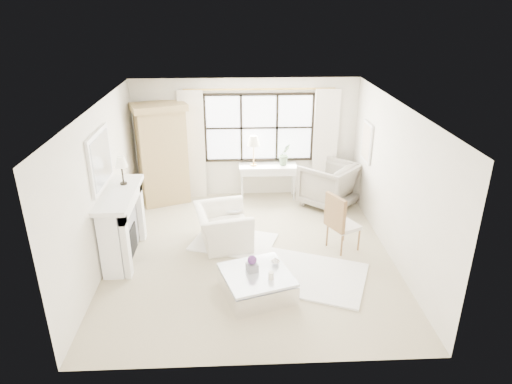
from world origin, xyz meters
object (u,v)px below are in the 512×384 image
club_armchair (223,227)px  coffee_table (257,284)px  console_table (268,182)px  armoire (162,153)px

club_armchair → coffee_table: club_armchair is taller
console_table → club_armchair: size_ratio=1.18×
console_table → coffee_table: size_ratio=1.04×
console_table → coffee_table: console_table is taller
console_table → coffee_table: (-0.44, -3.71, -0.22)m
armoire → console_table: (2.33, 0.07, -0.74)m
club_armchair → coffee_table: 1.72m
console_table → club_armchair: 2.31m
console_table → armoire: bearing=-178.2°
armoire → coffee_table: bearing=-83.2°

